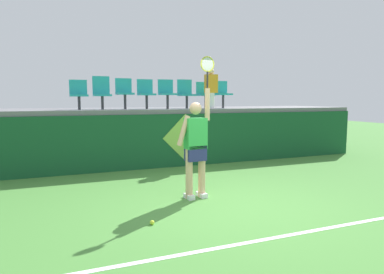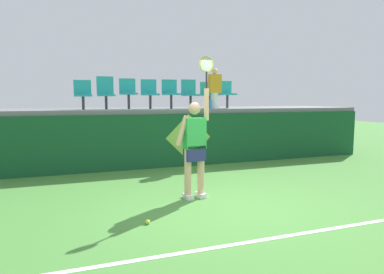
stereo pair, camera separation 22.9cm
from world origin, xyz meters
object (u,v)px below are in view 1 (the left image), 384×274
Objects in this scene: tennis_player at (196,144)px; stadium_chair_1 at (102,92)px; stadium_chair_4 at (167,92)px; spectator_0 at (211,88)px; stadium_chair_0 at (79,93)px; water_bottle at (207,104)px; stadium_chair_7 at (222,92)px; stadium_chair_3 at (146,92)px; stadium_chair_2 at (124,91)px; stadium_chair_6 at (205,93)px; stadium_chair_5 at (186,92)px; tennis_ball at (152,222)px.

tennis_player is 3.94m from stadium_chair_1.
stadium_chair_4 is 1.26m from spectator_0.
stadium_chair_1 is at bearing 0.99° from stadium_chair_0.
water_bottle is 1.03m from stadium_chair_7.
stadium_chair_4 is at bearing -0.07° from stadium_chair_3.
stadium_chair_3 is 0.72× the size of spectator_0.
stadium_chair_2 is 2.94m from stadium_chair_7.
spectator_0 reaches higher than stadium_chair_1.
stadium_chair_1 reaches higher than stadium_chair_3.
stadium_chair_2 is 1.02× the size of stadium_chair_3.
tennis_player is 3.31× the size of stadium_chair_6.
stadium_chair_5 is (-0.40, 0.61, 0.33)m from water_bottle.
tennis_player reaches higher than water_bottle.
stadium_chair_4 is at bearing 148.39° from water_bottle.
stadium_chair_0 is 0.94× the size of stadium_chair_7.
tennis_player reaches higher than stadium_chair_1.
spectator_0 reaches higher than tennis_player.
stadium_chair_1 reaches higher than stadium_chair_4.
stadium_chair_6 is at bearing 90.00° from spectator_0.
stadium_chair_3 is at bearing 179.94° from stadium_chair_7.
stadium_chair_3 is 1.00× the size of stadium_chair_7.
tennis_ball is 0.09× the size of stadium_chair_6.
stadium_chair_1 is at bearing 108.08° from tennis_player.
stadium_chair_3 is 1.83m from spectator_0.
stadium_chair_0 is 3.54m from stadium_chair_6.
water_bottle is 0.33× the size of stadium_chair_6.
tennis_player is 2.94× the size of stadium_chair_1.
water_bottle is 2.28m from stadium_chair_2.
stadium_chair_5 is at bearing 0.17° from stadium_chair_3.
stadium_chair_5 is at bearing 63.67° from tennis_ball.
stadium_chair_0 is 1.77m from stadium_chair_3.
stadium_chair_7 is at bearing -0.30° from stadium_chair_5.
stadium_chair_1 reaches higher than stadium_chair_2.
tennis_player is 38.92× the size of tennis_ball.
stadium_chair_4 is (1.79, -0.01, 0.00)m from stadium_chair_1.
tennis_player is 4.14m from stadium_chair_6.
stadium_chair_2 is 1.01× the size of stadium_chair_4.
stadium_chair_0 is at bearing -179.92° from stadium_chair_5.
water_bottle is 0.31× the size of stadium_chair_2.
stadium_chair_1 reaches higher than stadium_chair_6.
spectator_0 reaches higher than stadium_chair_7.
stadium_chair_4 is 0.99× the size of stadium_chair_5.
tennis_player is 3.93m from stadium_chair_5.
stadium_chair_0 is at bearing -179.99° from stadium_chair_2.
water_bottle is (2.69, 4.01, 1.63)m from tennis_ball.
stadium_chair_0 is 0.58m from stadium_chair_1.
stadium_chair_1 is 0.59m from stadium_chair_2.
stadium_chair_5 is (1.19, 3.61, 1.00)m from tennis_player.
spectator_0 reaches higher than stadium_chair_5.
stadium_chair_0 is 0.99× the size of stadium_chair_6.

